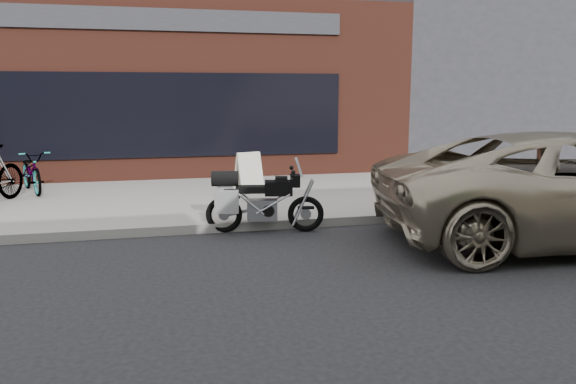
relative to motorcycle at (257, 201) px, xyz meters
name	(u,v)px	position (x,y,z in m)	size (l,w,h in m)	color
ground	(329,330)	(0.00, -3.90, -0.52)	(120.00, 120.00, 0.00)	black
near_sidewalk	(232,194)	(0.00, 3.10, -0.45)	(44.00, 6.00, 0.15)	gray
storefront	(140,92)	(-2.00, 10.08, 1.73)	(14.00, 10.07, 4.50)	#5F2B1E
neighbour_building	(478,71)	(10.00, 10.10, 2.48)	(10.00, 10.00, 6.00)	#2C2D32
motorcycle	(257,201)	(0.00, 0.00, 0.00)	(1.90, 0.67, 1.21)	black
bicycle_front	(32,171)	(-4.12, 3.89, 0.07)	(0.59, 1.69, 0.89)	gray
sandwich_sign	(249,172)	(0.33, 2.92, 0.05)	(0.65, 0.62, 0.85)	silver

